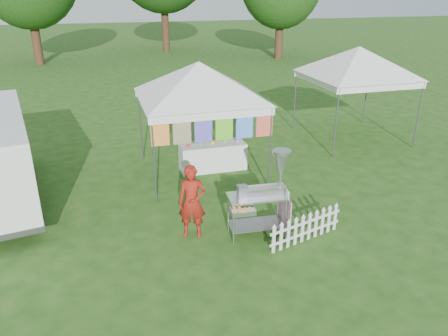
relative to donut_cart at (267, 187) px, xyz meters
name	(u,v)px	position (x,y,z in m)	size (l,w,h in m)	color
ground	(241,237)	(-0.52, 0.02, -1.05)	(120.00, 120.00, 0.00)	#204914
canopy_main	(199,62)	(-0.52, 3.51, 1.93)	(4.24, 4.24, 3.45)	#59595E
canopy_right	(360,47)	(4.98, 5.02, 1.94)	(4.24, 4.24, 3.45)	#59595E
donut_cart	(267,187)	(0.00, 0.00, 0.00)	(1.34, 0.83, 1.79)	gray
vendor	(192,202)	(-1.44, 0.36, -0.29)	(0.56, 0.36, 1.52)	maroon
picket_fence	(306,228)	(0.68, -0.47, -0.77)	(1.73, 0.53, 0.56)	silver
display_table	(213,156)	(-0.14, 3.68, -0.68)	(1.80, 0.70, 0.74)	white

